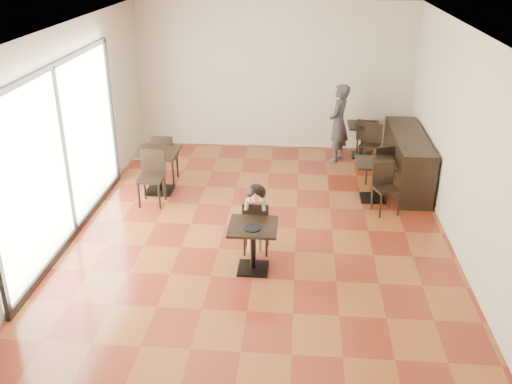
# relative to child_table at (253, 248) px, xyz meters

# --- Properties ---
(floor) EXTENTS (6.00, 8.00, 0.01)m
(floor) POSITION_rel_child_table_xyz_m (0.01, 1.34, -0.36)
(floor) COLOR brown
(floor) RESTS_ON ground
(ceiling) EXTENTS (6.00, 8.00, 0.01)m
(ceiling) POSITION_rel_child_table_xyz_m (0.01, 1.34, 2.84)
(ceiling) COLOR silver
(ceiling) RESTS_ON floor
(wall_back) EXTENTS (6.00, 0.01, 3.20)m
(wall_back) POSITION_rel_child_table_xyz_m (0.01, 5.34, 1.24)
(wall_back) COLOR beige
(wall_back) RESTS_ON floor
(wall_front) EXTENTS (6.00, 0.01, 3.20)m
(wall_front) POSITION_rel_child_table_xyz_m (0.01, -2.66, 1.24)
(wall_front) COLOR beige
(wall_front) RESTS_ON floor
(wall_left) EXTENTS (0.01, 8.00, 3.20)m
(wall_left) POSITION_rel_child_table_xyz_m (-2.99, 1.34, 1.24)
(wall_left) COLOR beige
(wall_left) RESTS_ON floor
(wall_right) EXTENTS (0.01, 8.00, 3.20)m
(wall_right) POSITION_rel_child_table_xyz_m (3.01, 1.34, 1.24)
(wall_right) COLOR beige
(wall_right) RESTS_ON floor
(storefront_window) EXTENTS (0.04, 4.50, 2.60)m
(storefront_window) POSITION_rel_child_table_xyz_m (-2.96, 0.84, 1.04)
(storefront_window) COLOR white
(storefront_window) RESTS_ON floor
(child_table) EXTENTS (0.68, 0.68, 0.71)m
(child_table) POSITION_rel_child_table_xyz_m (0.00, 0.00, 0.00)
(child_table) COLOR black
(child_table) RESTS_ON floor
(child_chair) EXTENTS (0.39, 0.39, 0.86)m
(child_chair) POSITION_rel_child_table_xyz_m (0.00, 0.55, 0.07)
(child_chair) COLOR black
(child_chair) RESTS_ON floor
(child) EXTENTS (0.39, 0.54, 1.08)m
(child) POSITION_rel_child_table_xyz_m (0.00, 0.55, 0.18)
(child) COLOR slate
(child) RESTS_ON child_chair
(plate) EXTENTS (0.24, 0.24, 0.01)m
(plate) POSITION_rel_child_table_xyz_m (0.00, -0.10, 0.36)
(plate) COLOR black
(plate) RESTS_ON child_table
(pizza_slice) EXTENTS (0.25, 0.19, 0.06)m
(pizza_slice) POSITION_rel_child_table_xyz_m (0.00, 0.36, 0.58)
(pizza_slice) COLOR #E2BD77
(pizza_slice) RESTS_ON child
(adult_patron) EXTENTS (0.58, 0.70, 1.64)m
(adult_patron) POSITION_rel_child_table_xyz_m (1.40, 4.55, 0.46)
(adult_patron) COLOR #3A3A3E
(adult_patron) RESTS_ON floor
(cafe_table_mid) EXTENTS (0.87, 0.87, 0.73)m
(cafe_table_mid) POSITION_rel_child_table_xyz_m (1.96, 2.59, 0.01)
(cafe_table_mid) COLOR black
(cafe_table_mid) RESTS_ON floor
(cafe_table_left) EXTENTS (0.78, 0.78, 0.80)m
(cafe_table_left) POSITION_rel_child_table_xyz_m (-1.98, 2.61, 0.04)
(cafe_table_left) COLOR black
(cafe_table_left) RESTS_ON floor
(cafe_table_back) EXTENTS (0.88, 0.88, 0.72)m
(cafe_table_back) POSITION_rel_child_table_xyz_m (1.97, 4.84, 0.00)
(cafe_table_back) COLOR black
(cafe_table_back) RESTS_ON floor
(chair_mid_a) EXTENTS (0.50, 0.50, 0.87)m
(chair_mid_a) POSITION_rel_child_table_xyz_m (2.11, 3.14, 0.08)
(chair_mid_a) COLOR black
(chair_mid_a) RESTS_ON floor
(chair_mid_b) EXTENTS (0.50, 0.50, 0.87)m
(chair_mid_b) POSITION_rel_child_table_xyz_m (2.11, 2.04, 0.08)
(chair_mid_b) COLOR black
(chair_mid_b) RESTS_ON floor
(chair_left_a) EXTENTS (0.45, 0.45, 0.97)m
(chair_left_a) POSITION_rel_child_table_xyz_m (-1.98, 3.16, 0.13)
(chair_left_a) COLOR black
(chair_left_a) RESTS_ON floor
(chair_left_b) EXTENTS (0.45, 0.45, 0.97)m
(chair_left_b) POSITION_rel_child_table_xyz_m (-1.98, 2.06, 0.13)
(chair_left_b) COLOR black
(chair_left_b) RESTS_ON floor
(chair_back_a) EXTENTS (0.50, 0.50, 0.86)m
(chair_back_a) POSITION_rel_child_table_xyz_m (2.05, 4.84, 0.07)
(chair_back_a) COLOR black
(chair_back_a) RESTS_ON floor
(chair_back_b) EXTENTS (0.50, 0.50, 0.86)m
(chair_back_b) POSITION_rel_child_table_xyz_m (2.05, 4.30, 0.07)
(chair_back_b) COLOR black
(chair_back_b) RESTS_ON floor
(service_counter) EXTENTS (0.60, 2.40, 1.00)m
(service_counter) POSITION_rel_child_table_xyz_m (2.66, 3.34, 0.14)
(service_counter) COLOR black
(service_counter) RESTS_ON floor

